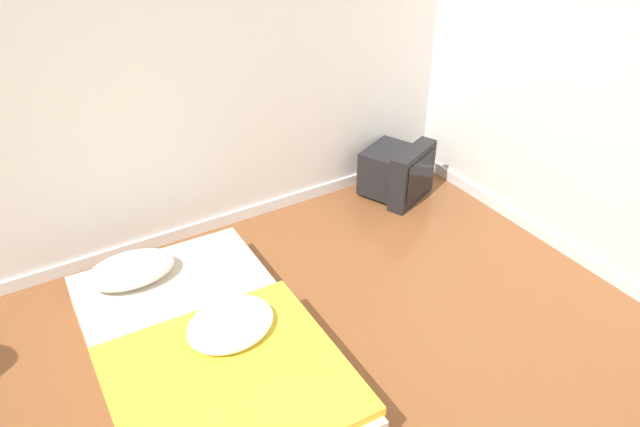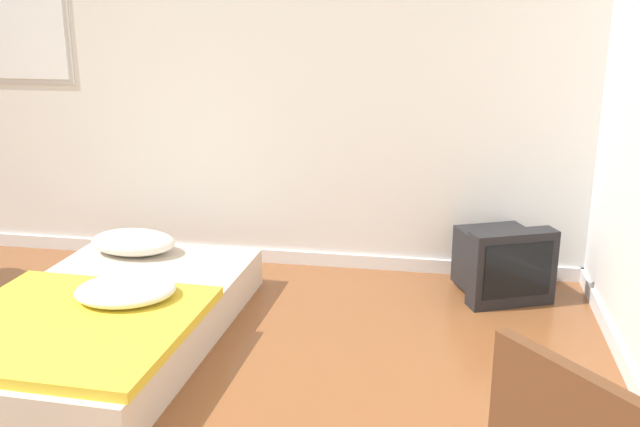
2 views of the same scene
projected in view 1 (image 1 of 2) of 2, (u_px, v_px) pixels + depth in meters
The scene contains 3 objects.
wall_back at pixel (69, 77), 3.58m from camera, with size 7.80×0.08×2.60m.
mattress_bed at pixel (206, 352), 3.33m from camera, with size 1.16×1.87×0.36m.
crt_tv at pixel (397, 172), 4.87m from camera, with size 0.59×0.59×0.44m.
Camera 1 is at (-0.56, -1.21, 2.56)m, focal length 35.00 mm.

